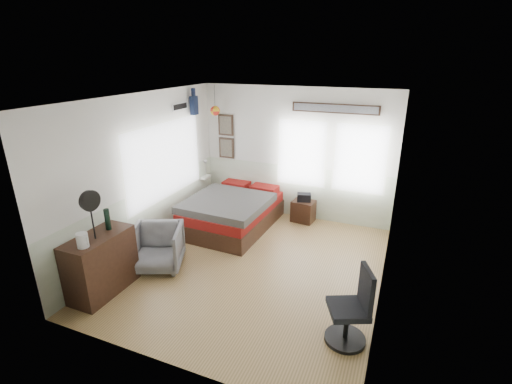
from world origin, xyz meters
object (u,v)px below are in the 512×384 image
at_px(armchair, 157,248).
at_px(dresser, 101,264).
at_px(bed, 232,212).
at_px(nightstand, 303,211).
at_px(task_chair, 352,313).

bearing_deg(armchair, dresser, -135.41).
relative_size(bed, dresser, 2.10).
distance_m(armchair, nightstand, 3.14).
height_order(bed, nightstand, bed).
bearing_deg(task_chair, armchair, 146.49).
height_order(bed, dresser, dresser).
relative_size(bed, task_chair, 2.11).
xyz_separation_m(bed, dresser, (-0.78, -2.68, 0.13)).
height_order(bed, armchair, armchair).
xyz_separation_m(bed, armchair, (-0.45, -1.84, 0.04)).
bearing_deg(task_chair, bed, 114.69).
distance_m(nightstand, task_chair, 3.47).
relative_size(bed, nightstand, 4.73).
xyz_separation_m(nightstand, task_chair, (1.46, -3.14, 0.18)).
xyz_separation_m(armchair, task_chair, (3.15, -0.50, 0.05)).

